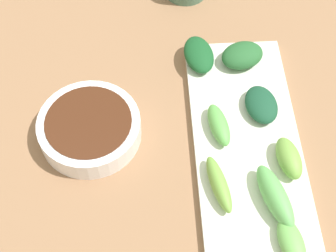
% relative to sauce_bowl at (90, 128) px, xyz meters
% --- Properties ---
extents(tabletop, '(2.10, 2.10, 0.02)m').
position_rel_sauce_bowl_xyz_m(tabletop, '(0.11, -0.03, -0.03)').
color(tabletop, '#91694A').
rests_on(tabletop, ground).
extents(sauce_bowl, '(0.14, 0.14, 0.03)m').
position_rel_sauce_bowl_xyz_m(sauce_bowl, '(0.00, 0.00, 0.00)').
color(sauce_bowl, white).
rests_on(sauce_bowl, tabletop).
extents(serving_plate, '(0.14, 0.33, 0.01)m').
position_rel_sauce_bowl_xyz_m(serving_plate, '(0.21, -0.02, -0.01)').
color(serving_plate, silver).
rests_on(serving_plate, tabletop).
extents(broccoli_leafy_0, '(0.05, 0.07, 0.02)m').
position_rel_sauce_bowl_xyz_m(broccoli_leafy_0, '(0.23, 0.02, 0.00)').
color(broccoli_leafy_0, '#184930').
rests_on(broccoli_leafy_0, serving_plate).
extents(broccoli_stalk_1, '(0.04, 0.08, 0.02)m').
position_rel_sauce_bowl_xyz_m(broccoli_stalk_1, '(0.16, -0.10, 0.00)').
color(broccoli_stalk_1, '#73AB44').
rests_on(broccoli_stalk_1, serving_plate).
extents(broccoli_stalk_2, '(0.05, 0.09, 0.03)m').
position_rel_sauce_bowl_xyz_m(broccoli_stalk_2, '(0.23, -0.12, 0.01)').
color(broccoli_stalk_2, '#61B059').
rests_on(broccoli_stalk_2, serving_plate).
extents(broccoli_stalk_3, '(0.04, 0.06, 0.03)m').
position_rel_sauce_bowl_xyz_m(broccoli_stalk_3, '(0.26, -0.07, 0.01)').
color(broccoli_stalk_3, '#74A745').
rests_on(broccoli_stalk_3, serving_plate).
extents(broccoli_leafy_4, '(0.07, 0.06, 0.03)m').
position_rel_sauce_bowl_xyz_m(broccoli_leafy_4, '(0.22, 0.11, 0.01)').
color(broccoli_leafy_4, '#265E2E').
rests_on(broccoli_leafy_4, serving_plate).
extents(broccoli_stalk_5, '(0.04, 0.07, 0.02)m').
position_rel_sauce_bowl_xyz_m(broccoli_stalk_5, '(0.17, -0.01, 0.00)').
color(broccoli_stalk_5, '#5EAD4E').
rests_on(broccoli_stalk_5, serving_plate).
extents(broccoli_leafy_6, '(0.05, 0.08, 0.02)m').
position_rel_sauce_bowl_xyz_m(broccoli_leafy_6, '(0.16, 0.12, 0.00)').
color(broccoli_leafy_6, '#175026').
rests_on(broccoli_leafy_6, serving_plate).
extents(broccoli_stalk_7, '(0.04, 0.07, 0.02)m').
position_rel_sauce_bowl_xyz_m(broccoli_stalk_7, '(0.24, -0.17, 0.00)').
color(broccoli_stalk_7, '#69B152').
rests_on(broccoli_stalk_7, serving_plate).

